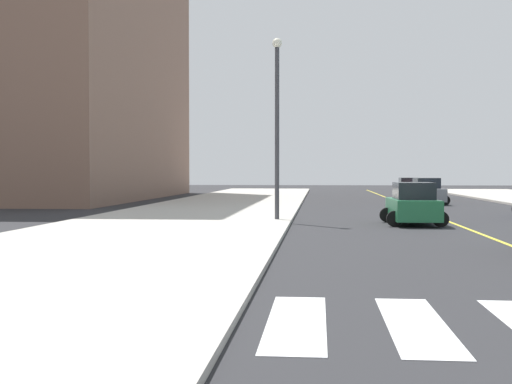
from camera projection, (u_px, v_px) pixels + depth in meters
name	position (u px, v px, depth m)	size (l,w,h in m)	color
sidewalk_kerb_west	(162.00, 228.00, 26.85)	(10.00, 120.00, 0.15)	#B2ADA3
lane_divider_paint	(408.00, 206.00, 45.62)	(0.16, 80.00, 0.01)	yellow
low_rise_brick_west	(61.00, 43.00, 57.83)	(16.00, 32.00, 26.70)	brown
car_green_nearest	(413.00, 205.00, 29.40)	(2.63, 4.16, 1.84)	#236B42
car_red_third	(409.00, 189.00, 58.19)	(2.51, 4.01, 1.79)	red
car_gray_fifth	(427.00, 192.00, 47.73)	(2.72, 4.25, 1.87)	slate
street_lamp	(277.00, 114.00, 30.59)	(0.44, 0.44, 8.19)	#38383D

